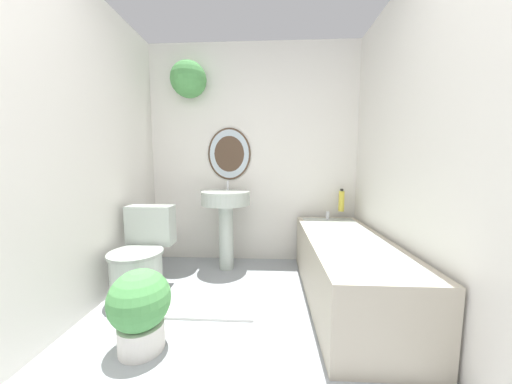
{
  "coord_description": "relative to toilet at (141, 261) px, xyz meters",
  "views": [
    {
      "loc": [
        0.19,
        -0.47,
        1.1
      ],
      "look_at": [
        0.08,
        1.49,
        0.88
      ],
      "focal_mm": 18.0,
      "sensor_mm": 36.0,
      "label": 1
    }
  ],
  "objects": [
    {
      "name": "pedestal_sink",
      "position": [
        0.61,
        0.6,
        0.32
      ],
      "size": [
        0.5,
        0.5,
        0.92
      ],
      "color": "#B2BCB2",
      "rests_on": "ground_plane"
    },
    {
      "name": "bath_mat",
      "position": [
        0.61,
        -0.13,
        -0.29
      ],
      "size": [
        0.69,
        0.39,
        0.02
      ],
      "color": "silver",
      "rests_on": "ground_plane"
    },
    {
      "name": "shampoo_bottle",
      "position": [
        1.83,
        0.78,
        0.41
      ],
      "size": [
        0.06,
        0.06,
        0.24
      ],
      "color": "gold",
      "rests_on": "bathtub"
    },
    {
      "name": "wall_back",
      "position": [
        0.77,
        0.9,
        1.01
      ],
      "size": [
        2.4,
        0.38,
        2.4
      ],
      "color": "silver",
      "rests_on": "ground_plane"
    },
    {
      "name": "wall_left",
      "position": [
        -0.3,
        -0.31,
        0.9
      ],
      "size": [
        0.06,
        2.53,
        2.4
      ],
      "color": "silver",
      "rests_on": "ground_plane"
    },
    {
      "name": "wall_right",
      "position": [
        2.04,
        -0.31,
        0.9
      ],
      "size": [
        0.06,
        2.53,
        2.4
      ],
      "color": "silver",
      "rests_on": "ground_plane"
    },
    {
      "name": "bathtub",
      "position": [
        1.68,
        0.03,
        -0.03
      ],
      "size": [
        0.62,
        1.62,
        0.59
      ],
      "color": "#B2A893",
      "rests_on": "ground_plane"
    },
    {
      "name": "toilet",
      "position": [
        0.0,
        0.0,
        0.0
      ],
      "size": [
        0.42,
        0.57,
        0.73
      ],
      "color": "#B2BCB2",
      "rests_on": "ground_plane"
    },
    {
      "name": "potted_plant",
      "position": [
        0.3,
        -0.61,
        -0.03
      ],
      "size": [
        0.35,
        0.35,
        0.49
      ],
      "color": "silver",
      "rests_on": "ground_plane"
    }
  ]
}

